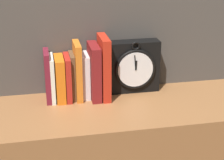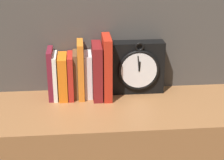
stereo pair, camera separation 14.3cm
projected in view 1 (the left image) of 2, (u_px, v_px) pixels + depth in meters
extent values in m
cube|color=black|center=(133.00, 66.00, 1.60)|extent=(0.22, 0.07, 0.22)
torus|color=black|center=(135.00, 69.00, 1.56)|extent=(0.17, 0.01, 0.17)
cylinder|color=silver|center=(135.00, 70.00, 1.56)|extent=(0.15, 0.01, 0.15)
cube|color=black|center=(136.00, 65.00, 1.55)|extent=(0.01, 0.00, 0.04)
cube|color=black|center=(135.00, 63.00, 1.54)|extent=(0.01, 0.00, 0.07)
torus|color=black|center=(136.00, 46.00, 1.52)|extent=(0.04, 0.01, 0.04)
cube|color=maroon|center=(47.00, 76.00, 1.51)|extent=(0.02, 0.12, 0.21)
cube|color=white|center=(52.00, 78.00, 1.52)|extent=(0.02, 0.12, 0.19)
cube|color=orange|center=(60.00, 79.00, 1.52)|extent=(0.04, 0.13, 0.18)
cube|color=#B02319|center=(68.00, 78.00, 1.53)|extent=(0.02, 0.13, 0.18)
cube|color=brown|center=(72.00, 76.00, 1.54)|extent=(0.02, 0.11, 0.19)
cube|color=orange|center=(78.00, 71.00, 1.53)|extent=(0.02, 0.13, 0.24)
cube|color=silver|center=(85.00, 76.00, 1.55)|extent=(0.03, 0.11, 0.18)
cube|color=maroon|center=(94.00, 72.00, 1.53)|extent=(0.04, 0.15, 0.23)
cube|color=red|center=(104.00, 67.00, 1.53)|extent=(0.03, 0.15, 0.26)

